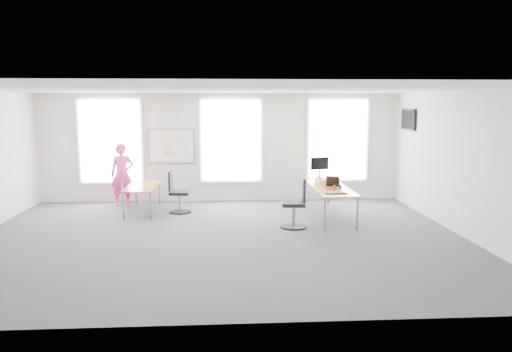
{
  "coord_description": "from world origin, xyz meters",
  "views": [
    {
      "loc": [
        0.12,
        -9.88,
        2.72
      ],
      "look_at": [
        0.82,
        1.2,
        1.1
      ],
      "focal_mm": 35.0,
      "sensor_mm": 36.0,
      "label": 1
    }
  ],
  "objects": [
    {
      "name": "window_mid",
      "position": [
        0.3,
        3.97,
        1.7
      ],
      "size": [
        1.6,
        0.06,
        2.2
      ],
      "primitive_type": "cube",
      "color": "white",
      "rests_on": "wall_back"
    },
    {
      "name": "person",
      "position": [
        -2.62,
        3.49,
        0.84
      ],
      "size": [
        0.67,
        0.5,
        1.67
      ],
      "primitive_type": "imported",
      "rotation": [
        0.0,
        0.0,
        0.17
      ],
      "color": "#EB3BA0",
      "rests_on": "ground"
    },
    {
      "name": "desk_right",
      "position": [
        2.61,
        1.95,
        0.71
      ],
      "size": [
        0.83,
        3.11,
        0.76
      ],
      "color": "orange",
      "rests_on": "ground"
    },
    {
      "name": "mouse",
      "position": [
        2.76,
        0.68,
        0.78
      ],
      "size": [
        0.08,
        0.12,
        0.04
      ],
      "primitive_type": "ellipsoid",
      "rotation": [
        0.0,
        0.0,
        0.11
      ],
      "color": "black",
      "rests_on": "desk_right"
    },
    {
      "name": "wall_back",
      "position": [
        0.0,
        4.0,
        1.5
      ],
      "size": [
        10.0,
        0.0,
        10.0
      ],
      "primitive_type": "plane",
      "rotation": [
        1.57,
        0.0,
        0.0
      ],
      "color": "silver",
      "rests_on": "ground"
    },
    {
      "name": "window_left",
      "position": [
        -3.0,
        3.97,
        1.7
      ],
      "size": [
        1.6,
        0.06,
        2.2
      ],
      "primitive_type": "cube",
      "color": "white",
      "rests_on": "wall_back"
    },
    {
      "name": "whiteboard",
      "position": [
        -1.35,
        3.97,
        1.55
      ],
      "size": [
        1.2,
        0.03,
        0.9
      ],
      "primitive_type": "cube",
      "color": "white",
      "rests_on": "wall_back"
    },
    {
      "name": "keyboard",
      "position": [
        2.54,
        0.75,
        0.77
      ],
      "size": [
        0.47,
        0.3,
        0.02
      ],
      "primitive_type": "cube",
      "rotation": [
        0.0,
        0.0,
        0.35
      ],
      "color": "black",
      "rests_on": "desk_right"
    },
    {
      "name": "tv",
      "position": [
        4.95,
        3.0,
        2.3
      ],
      "size": [
        0.06,
        0.9,
        0.55
      ],
      "primitive_type": "cube",
      "color": "black",
      "rests_on": "wall_right"
    },
    {
      "name": "chair_right",
      "position": [
        1.69,
        0.79,
        0.48
      ],
      "size": [
        0.59,
        0.59,
        1.11
      ],
      "rotation": [
        0.0,
        0.0,
        -1.69
      ],
      "color": "black",
      "rests_on": "ground"
    },
    {
      "name": "desk_left",
      "position": [
        -1.97,
        2.68,
        0.62
      ],
      "size": [
        0.74,
        1.85,
        0.67
      ],
      "color": "orange",
      "rests_on": "ground"
    },
    {
      "name": "wall_clock",
      "position": [
        -1.35,
        3.97,
        2.35
      ],
      "size": [
        0.3,
        0.04,
        0.3
      ],
      "primitive_type": "cylinder",
      "rotation": [
        1.57,
        0.0,
        0.0
      ],
      "color": "gray",
      "rests_on": "wall_back"
    },
    {
      "name": "monitor",
      "position": [
        2.62,
        3.04,
        1.09
      ],
      "size": [
        0.5,
        0.21,
        0.56
      ],
      "rotation": [
        0.0,
        0.0,
        0.23
      ],
      "color": "black",
      "rests_on": "desk_right"
    },
    {
      "name": "paper_stack",
      "position": [
        2.51,
        2.1,
        0.81
      ],
      "size": [
        0.38,
        0.33,
        0.11
      ],
      "primitive_type": "cube",
      "rotation": [
        0.0,
        0.0,
        0.34
      ],
      "color": "beige",
      "rests_on": "desk_right"
    },
    {
      "name": "wall_right",
      "position": [
        5.0,
        0.0,
        1.5
      ],
      "size": [
        0.0,
        10.0,
        10.0
      ],
      "primitive_type": "plane",
      "rotation": [
        1.57,
        0.0,
        -1.57
      ],
      "color": "silver",
      "rests_on": "ground"
    },
    {
      "name": "lens_cap",
      "position": [
        2.76,
        1.11,
        0.76
      ],
      "size": [
        0.08,
        0.08,
        0.01
      ],
      "primitive_type": "cylinder",
      "rotation": [
        0.0,
        0.0,
        -0.26
      ],
      "color": "black",
      "rests_on": "desk_right"
    },
    {
      "name": "wall_front",
      "position": [
        0.0,
        -4.0,
        1.5
      ],
      "size": [
        10.0,
        0.0,
        10.0
      ],
      "primitive_type": "plane",
      "rotation": [
        -1.57,
        0.0,
        0.0
      ],
      "color": "silver",
      "rests_on": "ground"
    },
    {
      "name": "headphones",
      "position": [
        2.7,
        1.32,
        0.81
      ],
      "size": [
        0.18,
        0.1,
        0.11
      ],
      "rotation": [
        0.0,
        0.0,
        0.0
      ],
      "color": "black",
      "rests_on": "desk_right"
    },
    {
      "name": "laptop_sleeve",
      "position": [
        2.68,
        1.7,
        0.88
      ],
      "size": [
        0.31,
        0.22,
        0.25
      ],
      "rotation": [
        0.0,
        0.0,
        -0.21
      ],
      "color": "black",
      "rests_on": "desk_right"
    },
    {
      "name": "window_right",
      "position": [
        3.3,
        3.97,
        1.7
      ],
      "size": [
        1.6,
        0.06,
        2.2
      ],
      "primitive_type": "cube",
      "color": "white",
      "rests_on": "wall_back"
    },
    {
      "name": "floor",
      "position": [
        0.0,
        0.0,
        0.0
      ],
      "size": [
        10.0,
        10.0,
        0.0
      ],
      "primitive_type": "plane",
      "color": "#2A2A2F",
      "rests_on": "ground"
    },
    {
      "name": "ceiling",
      "position": [
        0.0,
        0.0,
        3.0
      ],
      "size": [
        10.0,
        10.0,
        0.0
      ],
      "primitive_type": "plane",
      "rotation": [
        3.14,
        0.0,
        0.0
      ],
      "color": "white",
      "rests_on": "ground"
    },
    {
      "name": "chair_left",
      "position": [
        -1.07,
        2.5,
        0.46
      ],
      "size": [
        0.56,
        0.56,
        1.05
      ],
      "rotation": [
        0.0,
        0.0,
        1.48
      ],
      "color": "black",
      "rests_on": "ground"
    }
  ]
}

